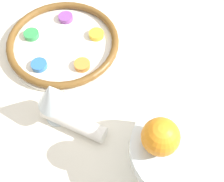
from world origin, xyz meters
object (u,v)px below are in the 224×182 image
object	(u,v)px
napkin_roll	(74,122)
wine_glass	(52,96)
orange_fruit	(161,137)
seder_plate	(63,43)
fruit_stand	(181,152)

from	to	relation	value
napkin_roll	wine_glass	bearing A→B (deg)	-158.98
orange_fruit	napkin_roll	distance (m)	0.24
seder_plate	wine_glass	world-z (taller)	wine_glass
fruit_stand	napkin_roll	distance (m)	0.26
fruit_stand	napkin_roll	bearing A→B (deg)	-150.35
fruit_stand	napkin_roll	world-z (taller)	fruit_stand
seder_plate	orange_fruit	xyz separation A→B (m)	(0.41, -0.02, 0.13)
wine_glass	orange_fruit	xyz separation A→B (m)	(0.23, 0.10, 0.06)
seder_plate	wine_glass	xyz separation A→B (m)	(0.18, -0.13, 0.08)
fruit_stand	orange_fruit	world-z (taller)	orange_fruit
orange_fruit	napkin_roll	size ratio (longest dim) A/B	0.45
wine_glass	napkin_roll	bearing A→B (deg)	21.02
wine_glass	fruit_stand	xyz separation A→B (m)	(0.26, 0.14, -0.00)
wine_glass	napkin_roll	size ratio (longest dim) A/B	0.84
seder_plate	fruit_stand	distance (m)	0.45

